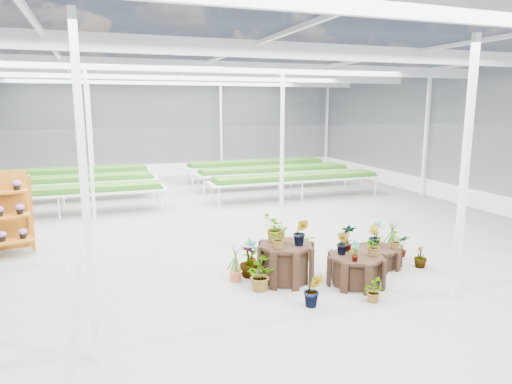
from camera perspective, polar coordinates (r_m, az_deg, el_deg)
name	(u,v)px	position (r m, az deg, el deg)	size (l,w,h in m)	color
ground_plane	(229,249)	(10.92, -3.39, -7.14)	(24.00, 24.00, 0.00)	gray
greenhouse_shell	(228,155)	(10.45, -3.53, 4.67)	(18.00, 24.00, 4.50)	white
steel_frame	(228,155)	(10.45, -3.53, 4.67)	(18.00, 24.00, 4.50)	silver
nursery_benches	(177,183)	(17.68, -9.85, 1.08)	(16.00, 7.00, 0.84)	silver
plinth_tall	(286,262)	(8.94, 3.73, -8.78)	(1.08, 1.08, 0.74)	black
plinth_mid	(356,270)	(9.00, 12.40, -9.46)	(1.09, 1.09, 0.57)	black
plinth_low	(379,257)	(10.10, 15.16, -7.82)	(0.90, 0.90, 0.41)	black
nursery_plants	(315,249)	(9.31, 7.41, -7.12)	(4.33, 2.95, 1.28)	#2B5916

